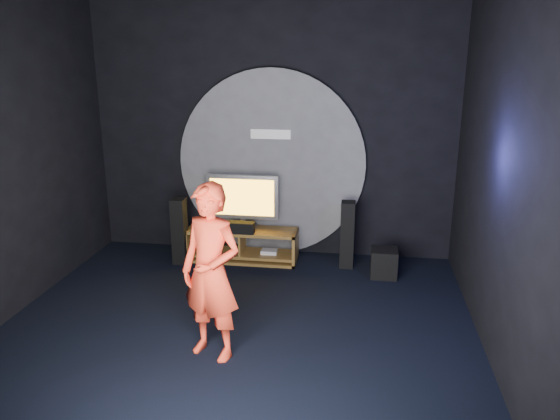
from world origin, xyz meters
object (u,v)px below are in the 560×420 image
object	(u,v)px
subwoofer	(384,263)
tv	(242,199)
player	(211,272)
tower_speaker_left	(180,231)
tower_speaker_right	(347,235)
media_console	(243,247)

from	to	relation	value
subwoofer	tv	bearing A→B (deg)	169.79
player	subwoofer	bearing A→B (deg)	72.12
tower_speaker_left	tower_speaker_right	xyz separation A→B (m)	(2.26, 0.19, 0.00)
subwoofer	player	world-z (taller)	player
tower_speaker_right	subwoofer	distance (m)	0.61
media_console	player	bearing A→B (deg)	-84.36
tower_speaker_left	tower_speaker_right	size ratio (longest dim) A/B	1.00
tower_speaker_right	subwoofer	size ratio (longest dim) A/B	2.48
tv	tower_speaker_right	xyz separation A→B (m)	(1.44, -0.09, -0.41)
media_console	tower_speaker_right	world-z (taller)	tower_speaker_right
media_console	tower_speaker_left	world-z (taller)	tower_speaker_left
tower_speaker_left	player	size ratio (longest dim) A/B	0.54
tower_speaker_left	subwoofer	xyz separation A→B (m)	(2.75, -0.06, -0.27)
tower_speaker_right	tv	bearing A→B (deg)	176.41
tower_speaker_left	media_console	bearing A→B (deg)	14.62
tv	tower_speaker_left	bearing A→B (deg)	-160.97
subwoofer	player	size ratio (longest dim) A/B	0.22
media_console	tv	world-z (taller)	tv
tower_speaker_left	tower_speaker_right	bearing A→B (deg)	4.87
tv	tower_speaker_right	bearing A→B (deg)	-3.59
tv	player	xyz separation A→B (m)	(0.25, -2.50, -0.01)
tower_speaker_left	subwoofer	size ratio (longest dim) A/B	2.48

